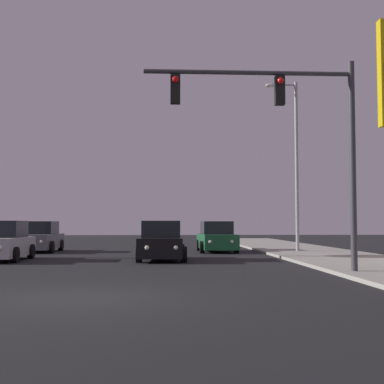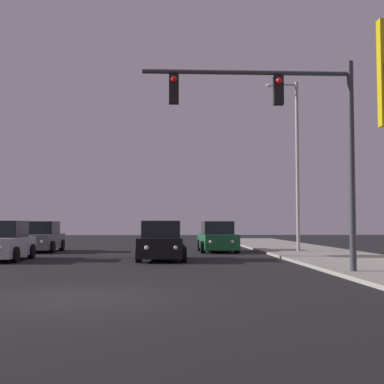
% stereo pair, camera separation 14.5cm
% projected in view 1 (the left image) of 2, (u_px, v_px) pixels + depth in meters
% --- Properties ---
extents(ground_plane, '(120.00, 120.00, 0.00)m').
position_uv_depth(ground_plane, '(78.00, 298.00, 11.27)').
color(ground_plane, black).
extents(sidewalk_right, '(5.00, 60.00, 0.12)m').
position_uv_depth(sidewalk_right, '(353.00, 260.00, 21.74)').
color(sidewalk_right, '#9E998E').
rests_on(sidewalk_right, ground).
extents(car_silver, '(2.04, 4.31, 1.68)m').
position_uv_depth(car_silver, '(2.00, 242.00, 22.57)').
color(car_silver, '#B7B7BC').
rests_on(car_silver, ground).
extents(car_black, '(2.04, 4.34, 1.68)m').
position_uv_depth(car_black, '(162.00, 242.00, 22.80)').
color(car_black, black).
rests_on(car_black, ground).
extents(car_green, '(2.04, 4.34, 1.68)m').
position_uv_depth(car_green, '(217.00, 238.00, 29.38)').
color(car_green, '#195933').
rests_on(car_green, ground).
extents(car_grey, '(2.04, 4.33, 1.68)m').
position_uv_depth(car_grey, '(40.00, 238.00, 29.36)').
color(car_grey, slate).
rests_on(car_grey, ground).
extents(traffic_light_mast, '(6.56, 0.36, 6.50)m').
position_uv_depth(traffic_light_mast, '(294.00, 122.00, 16.47)').
color(traffic_light_mast, '#38383D').
rests_on(traffic_light_mast, sidewalk_right).
extents(street_lamp, '(1.74, 0.24, 9.00)m').
position_uv_depth(street_lamp, '(294.00, 156.00, 28.34)').
color(street_lamp, '#99999E').
rests_on(street_lamp, sidewalk_right).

